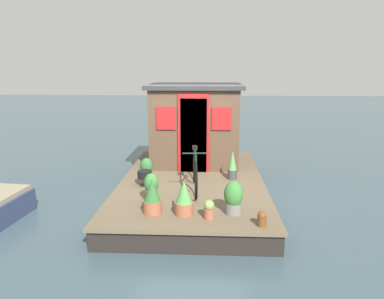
# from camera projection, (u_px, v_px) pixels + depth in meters

# --- Properties ---
(ground_plane) EXTENTS (60.00, 60.00, 0.00)m
(ground_plane) POSITION_uv_depth(u_px,v_px,m) (192.00, 196.00, 7.96)
(ground_plane) COLOR #384C54
(houseboat_deck) EXTENTS (5.23, 3.05, 0.40)m
(houseboat_deck) POSITION_uv_depth(u_px,v_px,m) (192.00, 187.00, 7.92)
(houseboat_deck) COLOR brown
(houseboat_deck) RESTS_ON ground_plane
(houseboat_cabin) EXTENTS (2.11, 2.29, 1.98)m
(houseboat_cabin) POSITION_uv_depth(u_px,v_px,m) (195.00, 123.00, 9.12)
(houseboat_cabin) COLOR #4C3828
(houseboat_cabin) RESTS_ON houseboat_deck
(bicycle) EXTENTS (1.75, 0.50, 0.85)m
(bicycle) POSITION_uv_depth(u_px,v_px,m) (195.00, 170.00, 7.10)
(bicycle) COLOR black
(bicycle) RESTS_ON houseboat_deck
(potted_plant_thyme) EXTENTS (0.17, 0.17, 0.31)m
(potted_plant_thyme) POSITION_uv_depth(u_px,v_px,m) (209.00, 209.00, 5.76)
(potted_plant_thyme) COLOR #935138
(potted_plant_thyme) RESTS_ON houseboat_deck
(potted_plant_geranium) EXTENTS (0.28, 0.28, 0.46)m
(potted_plant_geranium) POSITION_uv_depth(u_px,v_px,m) (147.00, 168.00, 7.86)
(potted_plant_geranium) COLOR #935138
(potted_plant_geranium) RESTS_ON houseboat_deck
(potted_plant_fern) EXTENTS (0.31, 0.31, 0.60)m
(potted_plant_fern) POSITION_uv_depth(u_px,v_px,m) (152.00, 197.00, 5.95)
(potted_plant_fern) COLOR #935138
(potted_plant_fern) RESTS_ON houseboat_deck
(potted_plant_basil) EXTENTS (0.31, 0.31, 0.58)m
(potted_plant_basil) POSITION_uv_depth(u_px,v_px,m) (184.00, 199.00, 5.90)
(potted_plant_basil) COLOR #935138
(potted_plant_basil) RESTS_ON houseboat_deck
(potted_plant_ivy) EXTENTS (0.26, 0.26, 0.53)m
(potted_plant_ivy) POSITION_uv_depth(u_px,v_px,m) (151.00, 187.00, 6.45)
(potted_plant_ivy) COLOR slate
(potted_plant_ivy) RESTS_ON houseboat_deck
(potted_plant_rosemary) EXTENTS (0.20, 0.20, 0.63)m
(potted_plant_rosemary) POSITION_uv_depth(u_px,v_px,m) (232.00, 166.00, 7.78)
(potted_plant_rosemary) COLOR #38383D
(potted_plant_rosemary) RESTS_ON houseboat_deck
(potted_plant_succulent) EXTENTS (0.32, 0.32, 0.56)m
(potted_plant_succulent) POSITION_uv_depth(u_px,v_px,m) (233.00, 197.00, 5.94)
(potted_plant_succulent) COLOR slate
(potted_plant_succulent) RESTS_ON houseboat_deck
(charcoal_grill) EXTENTS (0.29, 0.29, 0.31)m
(charcoal_grill) POSITION_uv_depth(u_px,v_px,m) (145.00, 175.00, 7.37)
(charcoal_grill) COLOR black
(charcoal_grill) RESTS_ON houseboat_deck
(mooring_bollard) EXTENTS (0.15, 0.15, 0.24)m
(mooring_bollard) POSITION_uv_depth(u_px,v_px,m) (262.00, 218.00, 5.49)
(mooring_bollard) COLOR brown
(mooring_bollard) RESTS_ON houseboat_deck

